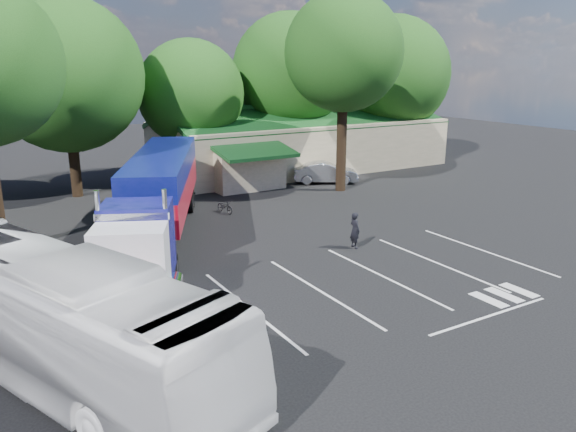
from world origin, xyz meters
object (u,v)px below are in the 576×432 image
semi_truck (157,197)px  woman (355,230)px  silver_sedan (326,173)px  tour_bus (59,318)px  bicycle (225,206)px

semi_truck → woman: (8.11, -5.25, -1.61)m
woman → silver_sedan: bearing=-26.3°
tour_bus → silver_sedan: size_ratio=2.78×
woman → bicycle: 9.72m
semi_truck → woman: bearing=-8.0°
semi_truck → bicycle: 7.09m
bicycle → semi_truck: bearing=-153.4°
semi_truck → tour_bus: size_ratio=1.52×
bicycle → tour_bus: tour_bus is taller
tour_bus → silver_sedan: 28.68m
tour_bus → bicycle: bearing=29.1°
woman → tour_bus: tour_bus is taller
tour_bus → silver_sedan: tour_bus is taller
woman → silver_sedan: woman is taller
semi_truck → bicycle: semi_truck is taller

